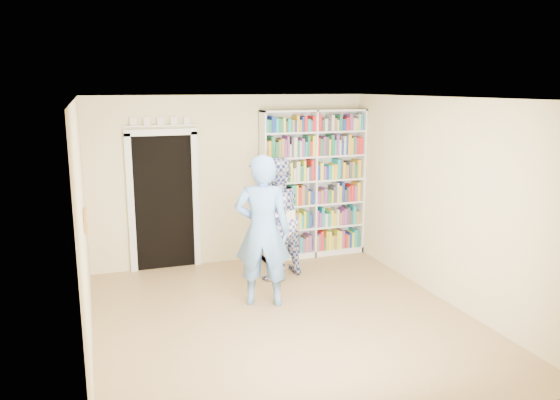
{
  "coord_description": "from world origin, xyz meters",
  "views": [
    {
      "loc": [
        -2.12,
        -5.94,
        2.84
      ],
      "look_at": [
        0.26,
        0.9,
        1.32
      ],
      "focal_mm": 35.0,
      "sensor_mm": 36.0,
      "label": 1
    }
  ],
  "objects": [
    {
      "name": "ceiling",
      "position": [
        0.0,
        0.0,
        2.7
      ],
      "size": [
        5.0,
        5.0,
        0.0
      ],
      "primitive_type": "plane",
      "rotation": [
        3.14,
        0.0,
        0.0
      ],
      "color": "white",
      "rests_on": "wall_back"
    },
    {
      "name": "wall_right",
      "position": [
        2.25,
        0.0,
        1.35
      ],
      "size": [
        0.0,
        5.0,
        5.0
      ],
      "primitive_type": "plane",
      "rotation": [
        1.57,
        0.0,
        -1.57
      ],
      "color": "beige",
      "rests_on": "floor"
    },
    {
      "name": "paper_sheet",
      "position": [
        0.55,
        1.24,
        0.93
      ],
      "size": [
        0.18,
        0.1,
        0.28
      ],
      "primitive_type": "cube",
      "rotation": [
        0.0,
        0.0,
        0.49
      ],
      "color": "white",
      "rests_on": "man_plaid"
    },
    {
      "name": "wall_back",
      "position": [
        0.0,
        2.5,
        1.35
      ],
      "size": [
        4.5,
        0.0,
        4.5
      ],
      "primitive_type": "plane",
      "rotation": [
        1.57,
        0.0,
        0.0
      ],
      "color": "beige",
      "rests_on": "floor"
    },
    {
      "name": "man_plaid",
      "position": [
        0.4,
        1.48,
        0.91
      ],
      "size": [
        1.1,
        1.03,
        1.82
      ],
      "primitive_type": "imported",
      "rotation": [
        0.0,
        0.0,
        3.64
      ],
      "color": "navy",
      "rests_on": "floor"
    },
    {
      "name": "bookshelf",
      "position": [
        1.35,
        2.34,
        1.24
      ],
      "size": [
        1.79,
        0.34,
        2.46
      ],
      "rotation": [
        0.0,
        0.0,
        -0.28
      ],
      "color": "white",
      "rests_on": "floor"
    },
    {
      "name": "wall_art",
      "position": [
        -2.23,
        0.2,
        1.4
      ],
      "size": [
        0.03,
        0.25,
        0.25
      ],
      "primitive_type": "cube",
      "color": "brown",
      "rests_on": "wall_left"
    },
    {
      "name": "wall_left",
      "position": [
        -2.25,
        0.0,
        1.35
      ],
      "size": [
        0.0,
        5.0,
        5.0
      ],
      "primitive_type": "plane",
      "rotation": [
        1.57,
        0.0,
        1.57
      ],
      "color": "beige",
      "rests_on": "floor"
    },
    {
      "name": "man_blue",
      "position": [
        -0.09,
        0.58,
        1.0
      ],
      "size": [
        0.85,
        0.72,
        2.0
      ],
      "primitive_type": "imported",
      "rotation": [
        0.0,
        0.0,
        2.75
      ],
      "color": "#6090D7",
      "rests_on": "floor"
    },
    {
      "name": "floor",
      "position": [
        0.0,
        0.0,
        0.0
      ],
      "size": [
        5.0,
        5.0,
        0.0
      ],
      "primitive_type": "plane",
      "color": "#A98052",
      "rests_on": "ground"
    },
    {
      "name": "doorway",
      "position": [
        -1.1,
        2.48,
        1.18
      ],
      "size": [
        1.1,
        0.08,
        2.43
      ],
      "color": "black",
      "rests_on": "floor"
    }
  ]
}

